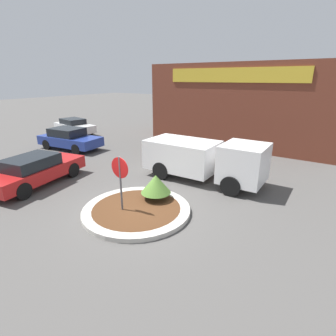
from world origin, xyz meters
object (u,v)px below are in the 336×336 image
at_px(parked_sedan_red, 35,170).
at_px(parked_sedan_blue, 69,139).
at_px(stop_sign, 120,175).
at_px(parked_sedan_white, 74,126).
at_px(utility_truck, 203,158).

bearing_deg(parked_sedan_red, parked_sedan_blue, 30.07).
height_order(stop_sign, parked_sedan_white, stop_sign).
bearing_deg(parked_sedan_blue, stop_sign, -33.70).
relative_size(utility_truck, parked_sedan_white, 1.27).
relative_size(stop_sign, parked_sedan_white, 0.48).
bearing_deg(stop_sign, parked_sedan_blue, 152.82).
bearing_deg(parked_sedan_red, utility_truck, -62.37).
bearing_deg(utility_truck, parked_sedan_white, 164.76).
xyz_separation_m(stop_sign, utility_truck, (0.94, 4.62, -0.39)).
bearing_deg(parked_sedan_white, utility_truck, -5.95).
distance_m(parked_sedan_blue, parked_sedan_white, 5.45).
distance_m(utility_truck, parked_sedan_blue, 10.39).
distance_m(stop_sign, parked_sedan_red, 5.27).
bearing_deg(stop_sign, parked_sedan_red, -178.32).
bearing_deg(parked_sedan_blue, utility_truck, -7.78).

